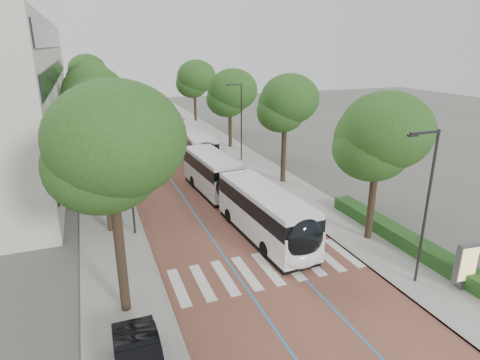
% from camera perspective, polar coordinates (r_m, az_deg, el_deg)
% --- Properties ---
extents(ground, '(160.00, 160.00, 0.00)m').
position_cam_1_polar(ground, '(21.95, 4.57, -13.83)').
color(ground, '#51544C').
rests_on(ground, ground).
extents(road, '(11.00, 140.00, 0.02)m').
position_cam_1_polar(road, '(58.40, -12.62, 6.56)').
color(road, brown).
rests_on(road, ground).
extents(sidewalk_left, '(4.00, 140.00, 0.12)m').
position_cam_1_polar(sidewalk_left, '(57.82, -20.00, 5.82)').
color(sidewalk_left, gray).
rests_on(sidewalk_left, ground).
extents(sidewalk_right, '(4.00, 140.00, 0.12)m').
position_cam_1_polar(sidewalk_right, '(59.91, -5.48, 7.27)').
color(sidewalk_right, gray).
rests_on(sidewalk_right, ground).
extents(kerb_left, '(0.20, 140.00, 0.14)m').
position_cam_1_polar(kerb_left, '(57.87, -18.12, 6.03)').
color(kerb_left, gray).
rests_on(kerb_left, ground).
extents(kerb_right, '(0.20, 140.00, 0.14)m').
position_cam_1_polar(kerb_right, '(59.44, -7.25, 7.12)').
color(kerb_right, gray).
rests_on(kerb_right, ground).
extents(zebra_crossing, '(10.55, 3.60, 0.01)m').
position_cam_1_polar(zebra_crossing, '(22.78, 3.93, -12.43)').
color(zebra_crossing, silver).
rests_on(zebra_crossing, ground).
extents(lane_line_left, '(0.12, 126.00, 0.01)m').
position_cam_1_polar(lane_line_left, '(58.20, -14.18, 6.42)').
color(lane_line_left, '#247AB5').
rests_on(lane_line_left, road).
extents(lane_line_right, '(0.12, 126.00, 0.01)m').
position_cam_1_polar(lane_line_right, '(58.65, -11.07, 6.73)').
color(lane_line_right, '#247AB5').
rests_on(lane_line_right, road).
extents(hedge, '(1.20, 14.00, 0.80)m').
position_cam_1_polar(hedge, '(26.50, 22.85, -8.05)').
color(hedge, '#193B14').
rests_on(hedge, sidewalk_right).
extents(streetlight_near, '(1.82, 0.20, 8.00)m').
position_cam_1_polar(streetlight_near, '(21.30, 24.88, -2.20)').
color(streetlight_near, '#29282B').
rests_on(streetlight_near, sidewalk_right).
extents(streetlight_far, '(1.82, 0.20, 8.00)m').
position_cam_1_polar(streetlight_far, '(41.95, -0.04, 9.10)').
color(streetlight_far, '#29282B').
rests_on(streetlight_far, sidewalk_right).
extents(lamp_post_left, '(0.14, 0.14, 8.00)m').
position_cam_1_polar(lamp_post_left, '(25.86, -15.40, 0.75)').
color(lamp_post_left, '#29282B').
rests_on(lamp_post_left, sidewalk_left).
extents(trees_left, '(6.39, 60.80, 9.99)m').
position_cam_1_polar(trees_left, '(43.27, -20.34, 10.89)').
color(trees_left, black).
rests_on(trees_left, ground).
extents(trees_right, '(5.83, 47.63, 9.17)m').
position_cam_1_polar(trees_right, '(43.91, 0.36, 11.76)').
color(trees_right, black).
rests_on(trees_right, ground).
extents(lead_bus, '(3.57, 18.51, 3.20)m').
position_cam_1_polar(lead_bus, '(28.65, -0.04, -2.08)').
color(lead_bus, black).
rests_on(lead_bus, ground).
extents(bus_queued_0, '(3.32, 12.53, 3.20)m').
position_cam_1_polar(bus_queued_0, '(43.29, -6.36, 4.96)').
color(bus_queued_0, white).
rests_on(bus_queued_0, ground).
extents(bus_queued_1, '(3.08, 12.50, 3.20)m').
position_cam_1_polar(bus_queued_1, '(56.74, -10.67, 8.01)').
color(bus_queued_1, white).
rests_on(bus_queued_1, ground).
extents(bus_queued_2, '(2.94, 12.48, 3.20)m').
position_cam_1_polar(bus_queued_2, '(69.75, -13.00, 9.80)').
color(bus_queued_2, white).
rests_on(bus_queued_2, ground).
extents(ad_panel, '(1.20, 0.50, 2.43)m').
position_cam_1_polar(ad_panel, '(23.24, 29.44, -10.49)').
color(ad_panel, '#59595B').
rests_on(ad_panel, sidewalk_right).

